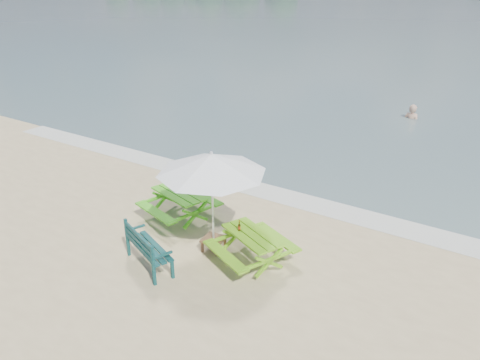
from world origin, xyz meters
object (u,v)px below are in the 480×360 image
Objects in this scene: park_bench at (150,255)px; side_table at (214,244)px; patio_umbrella at (212,164)px; swimmer at (410,126)px; picnic_table_left at (180,206)px; picnic_table_right at (252,249)px; beer_bottle at (239,227)px.

side_table is at bearing 58.41° from park_bench.
patio_umbrella is 1.37× the size of swimmer.
side_table is at bearing -25.09° from picnic_table_left.
picnic_table_right is 1.07× the size of swimmer.
beer_bottle is (-0.31, -0.01, 0.43)m from picnic_table_right.
side_table is (0.76, 1.23, -0.11)m from park_bench.
side_table is (-0.95, -0.06, -0.17)m from picnic_table_right.
park_bench is 6.49× the size of beer_bottle.
beer_bottle reaches higher than picnic_table_right.
patio_umbrella is (-0.95, -0.06, 1.76)m from picnic_table_right.
park_bench is at bearing -121.59° from patio_umbrella.
patio_umbrella reaches higher than beer_bottle.
beer_bottle is at bearing 42.43° from park_bench.
picnic_table_right is 8.93× the size of beer_bottle.
swimmer is (1.04, 12.91, -2.42)m from patio_umbrella.
picnic_table_right is at bearing 3.89° from side_table.
park_bench is 2.32m from patio_umbrella.
patio_umbrella is (0.76, 1.23, 1.82)m from park_bench.
patio_umbrella is 1.48m from beer_bottle.
swimmer is at bearing 77.89° from picnic_table_left.
park_bench is 0.57× the size of patio_umbrella.
side_table is 0.88m from beer_bottle.
beer_bottle reaches higher than park_bench.
picnic_table_left is 3.86× the size of side_table.
swimmer is at bearing 89.62° from picnic_table_right.
patio_umbrella is (1.58, -0.74, 1.74)m from picnic_table_left.
patio_umbrella is at bearing -25.09° from picnic_table_left.
park_bench is (0.82, -1.97, -0.08)m from picnic_table_left.
park_bench reaches higher than picnic_table_left.
swimmer is (1.79, 14.14, -0.60)m from park_bench.
beer_bottle is (0.65, 0.05, 0.59)m from side_table.
beer_bottle is at bearing -91.74° from swimmer.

